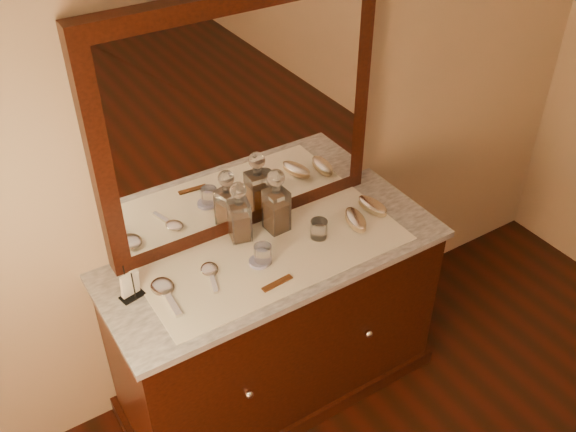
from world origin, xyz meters
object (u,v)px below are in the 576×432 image
object	(u,v)px
comb	(277,283)
decanter_right	(276,207)
hand_mirror_outer	(164,290)
pin_dish	(259,262)
napkin_rack	(130,286)
decanter_left	(240,217)
brush_far	(373,206)
hand_mirror_inner	(210,272)
dresser_cabinet	(276,327)
brush_near	(356,220)
mirror_frame	(240,119)

from	to	relation	value
comb	decanter_right	world-z (taller)	decanter_right
comb	hand_mirror_outer	size ratio (longest dim) A/B	0.58
pin_dish	comb	size ratio (longest dim) A/B	0.62
napkin_rack	decanter_left	xyz separation A→B (m)	(0.52, 0.09, 0.06)
decanter_left	brush_far	xyz separation A→B (m)	(0.59, -0.14, -0.08)
brush_far	hand_mirror_inner	size ratio (longest dim) A/B	0.91
hand_mirror_outer	hand_mirror_inner	size ratio (longest dim) A/B	1.24
dresser_cabinet	hand_mirror_inner	world-z (taller)	hand_mirror_inner
decanter_left	brush_near	distance (m)	0.51
napkin_rack	decanter_right	xyz separation A→B (m)	(0.68, 0.06, 0.06)
hand_mirror_outer	decanter_left	bearing A→B (deg)	17.90
pin_dish	brush_far	bearing A→B (deg)	3.70
hand_mirror_inner	comb	bearing A→B (deg)	-45.55
napkin_rack	hand_mirror_inner	xyz separation A→B (m)	(0.31, -0.05, -0.04)
napkin_rack	pin_dish	bearing A→B (deg)	-11.10
dresser_cabinet	brush_near	xyz separation A→B (m)	(0.39, -0.03, 0.47)
dresser_cabinet	pin_dish	size ratio (longest dim) A/B	16.80
napkin_rack	brush_near	distance (m)	0.98
mirror_frame	brush_far	size ratio (longest dim) A/B	7.08
mirror_frame	hand_mirror_outer	bearing A→B (deg)	-155.17
dresser_cabinet	pin_dish	xyz separation A→B (m)	(-0.09, -0.03, 0.45)
hand_mirror_inner	brush_far	bearing A→B (deg)	-0.95
brush_near	hand_mirror_inner	size ratio (longest dim) A/B	0.94
hand_mirror_outer	decanter_right	bearing A→B (deg)	10.32
mirror_frame	hand_mirror_inner	world-z (taller)	mirror_frame
brush_far	hand_mirror_outer	world-z (taller)	brush_far
hand_mirror_outer	hand_mirror_inner	world-z (taller)	hand_mirror_outer
napkin_rack	brush_near	xyz separation A→B (m)	(0.98, -0.10, -0.03)
hand_mirror_inner	dresser_cabinet	bearing A→B (deg)	-4.79
comb	napkin_rack	xyz separation A→B (m)	(-0.50, 0.24, 0.05)
decanter_left	hand_mirror_inner	size ratio (longest dim) A/B	1.48
brush_far	hand_mirror_outer	bearing A→B (deg)	179.21
brush_far	hand_mirror_outer	xyz separation A→B (m)	(-0.99, 0.01, -0.01)
dresser_cabinet	hand_mirror_outer	size ratio (longest dim) A/B	6.04
napkin_rack	brush_far	xyz separation A→B (m)	(1.10, -0.06, -0.03)
decanter_right	hand_mirror_inner	bearing A→B (deg)	-164.39
mirror_frame	pin_dish	distance (m)	0.57
brush_far	pin_dish	bearing A→B (deg)	-176.30
hand_mirror_outer	hand_mirror_inner	xyz separation A→B (m)	(0.19, -0.00, -0.00)
comb	decanter_left	bearing A→B (deg)	81.67
mirror_frame	hand_mirror_inner	distance (m)	0.61
pin_dish	hand_mirror_inner	distance (m)	0.20
dresser_cabinet	napkin_rack	bearing A→B (deg)	173.30
pin_dish	decanter_right	size ratio (longest dim) A/B	0.28
decanter_right	brush_far	distance (m)	0.45
mirror_frame	napkin_rack	bearing A→B (deg)	-163.39
dresser_cabinet	decanter_left	bearing A→B (deg)	115.66
brush_far	mirror_frame	bearing A→B (deg)	155.44
decanter_right	brush_far	xyz separation A→B (m)	(0.43, -0.12, -0.09)
decanter_right	brush_near	xyz separation A→B (m)	(0.30, -0.16, -0.09)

